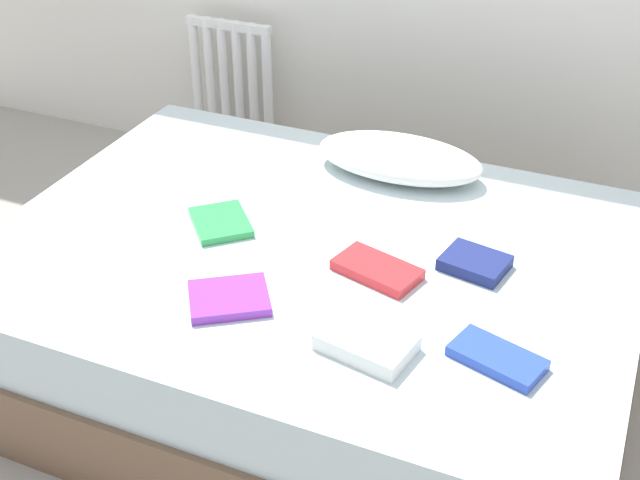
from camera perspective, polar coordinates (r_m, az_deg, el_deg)
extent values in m
plane|color=#9E998E|center=(2.88, -0.40, -8.54)|extent=(8.00, 8.00, 0.00)
cube|color=brown|center=(2.79, -0.41, -6.39)|extent=(2.00, 1.50, 0.28)
cube|color=silver|center=(2.64, -0.43, -2.18)|extent=(1.96, 1.46, 0.22)
cylinder|color=white|center=(4.04, -8.44, 10.98)|extent=(0.04, 0.04, 0.59)
cylinder|color=white|center=(4.00, -7.51, 10.85)|extent=(0.04, 0.04, 0.59)
cylinder|color=white|center=(3.96, -6.55, 10.71)|extent=(0.04, 0.04, 0.59)
cylinder|color=white|center=(3.93, -5.58, 10.57)|extent=(0.04, 0.04, 0.59)
cylinder|color=white|center=(3.90, -4.60, 10.42)|extent=(0.04, 0.04, 0.59)
cylinder|color=white|center=(3.86, -3.60, 10.27)|extent=(0.04, 0.04, 0.59)
cube|color=white|center=(3.85, -6.31, 14.40)|extent=(0.42, 0.04, 0.04)
cube|color=white|center=(4.06, -5.85, 7.07)|extent=(0.42, 0.04, 0.04)
ellipsoid|color=white|center=(2.96, 5.44, 5.62)|extent=(0.60, 0.31, 0.12)
cube|color=#2847B7|center=(2.17, 12.03, -7.90)|extent=(0.26, 0.18, 0.03)
cube|color=navy|center=(2.50, 10.55, -1.55)|extent=(0.21, 0.18, 0.04)
cube|color=purple|center=(2.33, -6.25, -3.98)|extent=(0.28, 0.27, 0.03)
cube|color=green|center=(2.67, -6.82, 1.20)|extent=(0.27, 0.27, 0.03)
cube|color=red|center=(2.43, 3.93, -2.03)|extent=(0.27, 0.20, 0.03)
cube|color=white|center=(2.16, 3.21, -7.01)|extent=(0.26, 0.20, 0.05)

